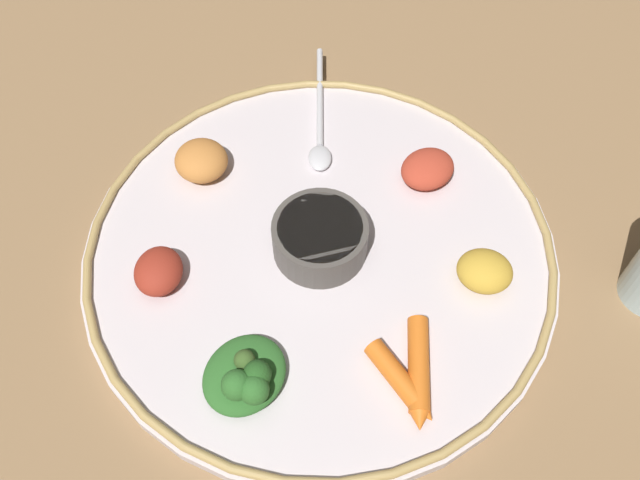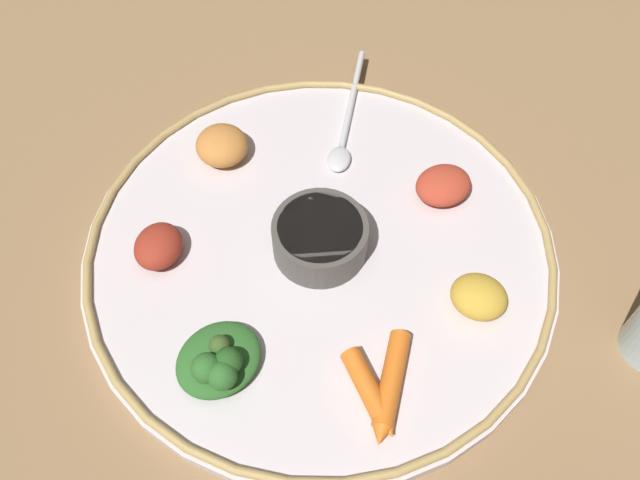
{
  "view_description": "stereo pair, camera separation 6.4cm",
  "coord_description": "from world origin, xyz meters",
  "px_view_note": "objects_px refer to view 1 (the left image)",
  "views": [
    {
      "loc": [
        0.35,
        0.05,
        0.57
      ],
      "look_at": [
        0.0,
        0.0,
        0.03
      ],
      "focal_mm": 38.77,
      "sensor_mm": 36.0,
      "label": 1
    },
    {
      "loc": [
        0.34,
        0.11,
        0.57
      ],
      "look_at": [
        0.0,
        0.0,
        0.03
      ],
      "focal_mm": 38.77,
      "sensor_mm": 36.0,
      "label": 2
    }
  ],
  "objects_px": {
    "greens_pile": "(246,377)",
    "carrot_outer": "(419,371)",
    "spoon": "(320,126)",
    "center_bowl": "(320,237)",
    "carrot_near_spoon": "(401,381)"
  },
  "relations": [
    {
      "from": "center_bowl",
      "to": "carrot_near_spoon",
      "type": "bearing_deg",
      "value": 33.53
    },
    {
      "from": "carrot_near_spoon",
      "to": "carrot_outer",
      "type": "relative_size",
      "value": 0.71
    },
    {
      "from": "spoon",
      "to": "carrot_outer",
      "type": "distance_m",
      "value": 0.29
    },
    {
      "from": "center_bowl",
      "to": "carrot_near_spoon",
      "type": "xyz_separation_m",
      "value": [
        0.13,
        0.08,
        -0.01
      ]
    },
    {
      "from": "greens_pile",
      "to": "spoon",
      "type": "bearing_deg",
      "value": 175.43
    },
    {
      "from": "greens_pile",
      "to": "carrot_outer",
      "type": "height_order",
      "value": "greens_pile"
    },
    {
      "from": "greens_pile",
      "to": "carrot_near_spoon",
      "type": "distance_m",
      "value": 0.13
    },
    {
      "from": "greens_pile",
      "to": "carrot_near_spoon",
      "type": "xyz_separation_m",
      "value": [
        -0.02,
        0.13,
        -0.01
      ]
    },
    {
      "from": "carrot_near_spoon",
      "to": "carrot_outer",
      "type": "xyz_separation_m",
      "value": [
        -0.01,
        0.01,
        0.0
      ]
    },
    {
      "from": "spoon",
      "to": "greens_pile",
      "type": "xyz_separation_m",
      "value": [
        0.29,
        -0.02,
        0.01
      ]
    },
    {
      "from": "greens_pile",
      "to": "carrot_near_spoon",
      "type": "height_order",
      "value": "greens_pile"
    },
    {
      "from": "center_bowl",
      "to": "spoon",
      "type": "relative_size",
      "value": 0.49
    },
    {
      "from": "spoon",
      "to": "carrot_outer",
      "type": "relative_size",
      "value": 1.81
    },
    {
      "from": "carrot_near_spoon",
      "to": "spoon",
      "type": "bearing_deg",
      "value": -159.55
    },
    {
      "from": "center_bowl",
      "to": "carrot_outer",
      "type": "distance_m",
      "value": 0.15
    }
  ]
}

